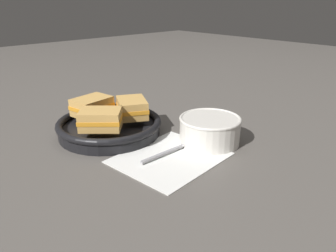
{
  "coord_description": "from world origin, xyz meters",
  "views": [
    {
      "loc": [
        -0.54,
        -0.55,
        0.34
      ],
      "look_at": [
        -0.02,
        0.0,
        0.04
      ],
      "focal_mm": 35.0,
      "sensor_mm": 36.0,
      "label": 1
    }
  ],
  "objects_px": {
    "sandwich_near_right": "(132,108)",
    "skillet": "(110,126)",
    "spoon": "(183,146)",
    "sandwich_far_left": "(92,106)",
    "sandwich_near_left": "(101,119)",
    "soup_bowl": "(210,128)"
  },
  "relations": [
    {
      "from": "sandwich_far_left",
      "to": "sandwich_near_left",
      "type": "bearing_deg",
      "value": -110.29
    },
    {
      "from": "spoon",
      "to": "sandwich_near_right",
      "type": "relative_size",
      "value": 1.46
    },
    {
      "from": "skillet",
      "to": "sandwich_near_left",
      "type": "xyz_separation_m",
      "value": [
        -0.05,
        -0.04,
        0.04
      ]
    },
    {
      "from": "skillet",
      "to": "sandwich_far_left",
      "type": "distance_m",
      "value": 0.08
    },
    {
      "from": "skillet",
      "to": "sandwich_near_left",
      "type": "height_order",
      "value": "sandwich_near_left"
    },
    {
      "from": "spoon",
      "to": "skillet",
      "type": "bearing_deg",
      "value": 111.79
    },
    {
      "from": "soup_bowl",
      "to": "sandwich_near_right",
      "type": "xyz_separation_m",
      "value": [
        -0.09,
        0.19,
        0.03
      ]
    },
    {
      "from": "sandwich_far_left",
      "to": "soup_bowl",
      "type": "bearing_deg",
      "value": -60.1
    },
    {
      "from": "skillet",
      "to": "sandwich_near_left",
      "type": "distance_m",
      "value": 0.08
    },
    {
      "from": "spoon",
      "to": "skillet",
      "type": "relative_size",
      "value": 0.66
    },
    {
      "from": "soup_bowl",
      "to": "skillet",
      "type": "distance_m",
      "value": 0.26
    },
    {
      "from": "skillet",
      "to": "sandwich_near_right",
      "type": "distance_m",
      "value": 0.08
    },
    {
      "from": "spoon",
      "to": "sandwich_near_left",
      "type": "xyz_separation_m",
      "value": [
        -0.12,
        0.15,
        0.06
      ]
    },
    {
      "from": "sandwich_near_right",
      "to": "sandwich_far_left",
      "type": "height_order",
      "value": "same"
    },
    {
      "from": "skillet",
      "to": "sandwich_far_left",
      "type": "relative_size",
      "value": 2.48
    },
    {
      "from": "sandwich_near_right",
      "to": "skillet",
      "type": "bearing_deg",
      "value": 159.71
    },
    {
      "from": "skillet",
      "to": "sandwich_near_right",
      "type": "xyz_separation_m",
      "value": [
        0.06,
        -0.02,
        0.04
      ]
    },
    {
      "from": "sandwich_near_left",
      "to": "sandwich_near_right",
      "type": "relative_size",
      "value": 1.0
    },
    {
      "from": "spoon",
      "to": "sandwich_near_right",
      "type": "height_order",
      "value": "sandwich_near_right"
    },
    {
      "from": "soup_bowl",
      "to": "sandwich_far_left",
      "type": "xyz_separation_m",
      "value": [
        -0.16,
        0.28,
        0.03
      ]
    },
    {
      "from": "soup_bowl",
      "to": "spoon",
      "type": "distance_m",
      "value": 0.08
    },
    {
      "from": "skillet",
      "to": "sandwich_far_left",
      "type": "bearing_deg",
      "value": 99.71
    }
  ]
}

